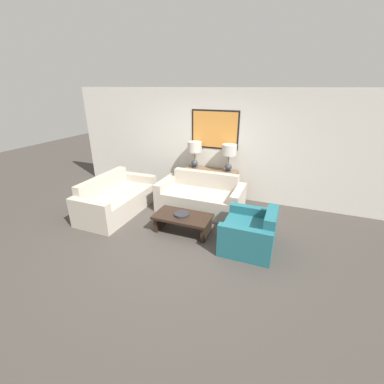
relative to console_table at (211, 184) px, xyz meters
name	(u,v)px	position (x,y,z in m)	size (l,w,h in m)	color
ground_plane	(175,240)	(0.00, -2.12, -0.38)	(20.00, 20.00, 0.00)	#3D3833
back_wall	(215,144)	(0.00, 0.27, 0.95)	(7.84, 0.12, 2.65)	beige
console_table	(211,184)	(0.00, 0.00, 0.00)	(1.30, 0.38, 0.76)	brown
table_lamp_left	(195,149)	(-0.43, 0.00, 0.85)	(0.35, 0.35, 0.66)	#333338
table_lamp_right	(229,152)	(0.43, 0.00, 0.85)	(0.35, 0.35, 0.66)	#333338
couch_by_back_wall	(201,198)	(0.00, -0.72, -0.09)	(1.92, 0.93, 0.82)	#ADA393
couch_by_side	(116,200)	(-1.74, -1.54, -0.09)	(0.93, 1.92, 0.82)	#ADA393
coffee_table	(183,220)	(0.02, -1.80, -0.12)	(1.10, 0.59, 0.36)	black
decorative_bowl	(181,214)	(-0.01, -1.80, 0.00)	(0.29, 0.29, 0.04)	#232328
armchair_near_back_wall	(250,233)	(1.33, -1.83, -0.10)	(0.88, 0.97, 0.76)	#1E5B66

